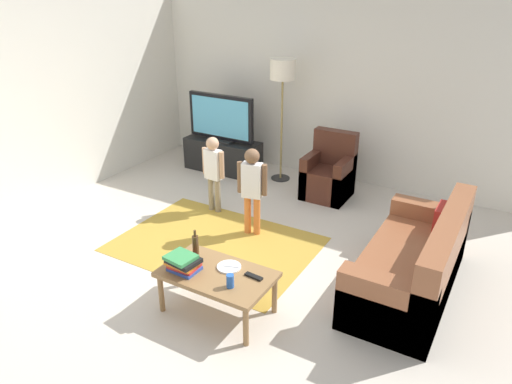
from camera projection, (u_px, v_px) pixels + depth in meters
ground at (227, 268)px, 5.08m from camera, size 7.80×7.80×0.00m
wall_back at (340, 88)px, 6.88m from camera, size 6.00×0.12×2.70m
wall_left at (20, 107)px, 5.89m from camera, size 0.12×6.00×2.70m
area_rug at (216, 244)px, 5.53m from camera, size 2.20×1.60×0.01m
tv_stand at (223, 156)px, 7.51m from camera, size 1.20×0.44×0.50m
tv at (221, 119)px, 7.25m from camera, size 1.10×0.28×0.71m
couch at (417, 267)px, 4.58m from camera, size 0.80×1.80×0.86m
armchair at (329, 175)px, 6.64m from camera, size 0.60×0.60×0.90m
floor_lamp at (283, 76)px, 6.66m from camera, size 0.36×0.36×1.78m
child_near_tv at (213, 168)px, 6.07m from camera, size 0.34×0.16×1.00m
child_center at (252, 184)px, 5.51m from camera, size 0.35×0.17×1.07m
coffee_table at (217, 277)px, 4.28m from camera, size 1.00×0.60×0.42m
book_stack at (183, 263)px, 4.26m from camera, size 0.31×0.27×0.16m
bottle at (196, 247)px, 4.43m from camera, size 0.06×0.06×0.29m
tv_remote at (254, 276)px, 4.19m from camera, size 0.17×0.06×0.02m
soda_can at (230, 281)px, 4.04m from camera, size 0.07×0.07×0.12m
plate at (229, 267)px, 4.33m from camera, size 0.22×0.22×0.02m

